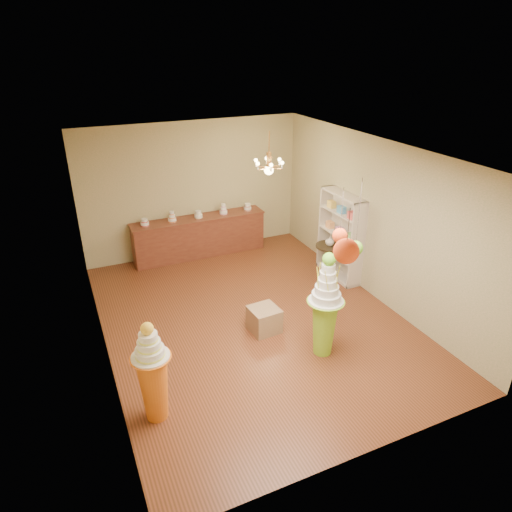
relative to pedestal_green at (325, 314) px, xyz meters
name	(u,v)px	position (x,y,z in m)	size (l,w,h in m)	color
floor	(252,319)	(-0.64, 1.33, -0.72)	(6.50, 6.50, 0.00)	#592C18
ceiling	(251,152)	(-0.64, 1.33, 2.28)	(6.50, 6.50, 0.00)	white
wall_back	(193,189)	(-0.64, 4.58, 0.78)	(5.00, 0.04, 3.00)	tan
wall_front	(375,355)	(-0.64, -1.92, 0.78)	(5.00, 0.04, 3.00)	tan
wall_left	(94,271)	(-3.14, 1.33, 0.78)	(0.04, 6.50, 3.00)	tan
wall_right	(375,220)	(1.86, 1.33, 0.78)	(0.04, 6.50, 3.00)	tan
pedestal_green	(325,314)	(0.00, 0.00, 0.00)	(0.70, 0.70, 1.76)	#8AC72C
pedestal_orange	(153,379)	(-2.73, -0.27, -0.11)	(0.63, 0.63, 1.47)	orange
burlap_riser	(264,319)	(-0.59, 0.93, -0.51)	(0.48, 0.48, 0.43)	#876749
sideboard	(200,236)	(-0.64, 4.30, -0.24)	(3.04, 0.54, 1.16)	#5E2B1D
shelving_unit	(341,236)	(1.70, 2.13, 0.18)	(0.33, 1.20, 1.80)	beige
round_table	(329,257)	(1.46, 2.15, -0.25)	(0.74, 0.74, 0.73)	black
vase	(330,241)	(1.46, 2.15, 0.10)	(0.18, 0.18, 0.19)	beige
pom_red_left	(346,251)	(-0.75, -1.39, 1.79)	(0.28, 0.28, 0.62)	#382E28
pom_green_mid	(355,248)	(0.04, -0.53, 1.33)	(0.20, 0.20, 1.06)	#382E28
pom_red_right	(340,235)	(-0.39, -0.76, 1.67)	(0.18, 0.18, 0.70)	#382E28
chandelier	(269,168)	(0.38, 2.81, 1.58)	(0.74, 0.74, 0.85)	#DD9A4E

